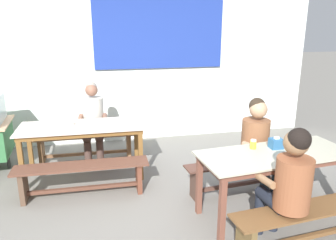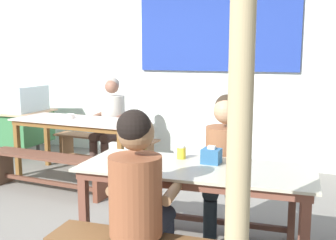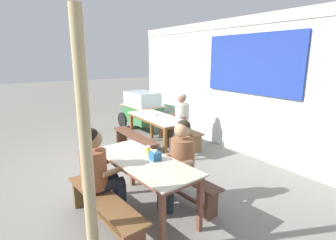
% 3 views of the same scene
% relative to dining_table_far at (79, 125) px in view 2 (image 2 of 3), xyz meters
% --- Properties ---
extents(ground_plane, '(40.00, 40.00, 0.00)m').
position_rel_dining_table_far_xyz_m(ground_plane, '(0.76, -1.16, -0.68)').
color(ground_plane, slate).
extents(backdrop_wall, '(7.12, 0.23, 2.91)m').
position_rel_dining_table_far_xyz_m(backdrop_wall, '(0.78, 1.47, 0.84)').
color(backdrop_wall, white).
rests_on(backdrop_wall, ground_plane).
extents(dining_table_far, '(1.73, 0.72, 0.76)m').
position_rel_dining_table_far_xyz_m(dining_table_far, '(0.00, 0.00, 0.00)').
color(dining_table_far, beige).
rests_on(dining_table_far, ground_plane).
extents(dining_table_near, '(1.77, 0.85, 0.76)m').
position_rel_dining_table_far_xyz_m(dining_table_near, '(2.10, -1.52, -0.00)').
color(dining_table_near, '#BAB69E').
rests_on(dining_table_near, ground_plane).
extents(bench_far_back, '(1.61, 0.33, 0.43)m').
position_rel_dining_table_far_xyz_m(bench_far_back, '(0.01, 0.60, -0.40)').
color(bench_far_back, brown).
rests_on(bench_far_back, ground_plane).
extents(bench_far_front, '(1.67, 0.33, 0.43)m').
position_rel_dining_table_far_xyz_m(bench_far_front, '(-0.01, -0.60, -0.39)').
color(bench_far_front, brown).
rests_on(bench_far_front, ground_plane).
extents(bench_near_back, '(1.64, 0.40, 0.43)m').
position_rel_dining_table_far_xyz_m(bench_near_back, '(2.05, -0.92, -0.41)').
color(bench_near_back, brown).
rests_on(bench_near_back, ground_plane).
extents(food_cart, '(1.54, 0.92, 1.11)m').
position_rel_dining_table_far_xyz_m(food_cart, '(-1.66, 0.50, -0.04)').
color(food_cart, '#377542').
rests_on(food_cart, ground_plane).
extents(person_near_front, '(0.47, 0.57, 1.26)m').
position_rel_dining_table_far_xyz_m(person_near_front, '(1.92, -2.07, 0.04)').
color(person_near_front, '#1C212D').
rests_on(person_near_front, ground_plane).
extents(person_right_near_table, '(0.51, 0.59, 1.24)m').
position_rel_dining_table_far_xyz_m(person_right_near_table, '(2.18, -0.97, 0.03)').
color(person_right_near_table, '#1E282E').
rests_on(person_right_near_table, ground_plane).
extents(person_center_facing, '(0.45, 0.58, 1.27)m').
position_rel_dining_table_far_xyz_m(person_center_facing, '(0.15, 0.53, 0.02)').
color(person_center_facing, '#4B362E').
rests_on(person_center_facing, ground_plane).
extents(tissue_box, '(0.14, 0.12, 0.14)m').
position_rel_dining_table_far_xyz_m(tissue_box, '(2.18, -1.38, 0.14)').
color(tissue_box, '#2B5E8F').
rests_on(tissue_box, dining_table_near).
extents(condiment_jar, '(0.07, 0.07, 0.11)m').
position_rel_dining_table_far_xyz_m(condiment_jar, '(1.92, -1.34, 0.13)').
color(condiment_jar, yellow).
rests_on(condiment_jar, dining_table_near).
extents(soup_bowl, '(0.14, 0.14, 0.05)m').
position_rel_dining_table_far_xyz_m(soup_bowl, '(-0.17, 0.03, 0.10)').
color(soup_bowl, silver).
rests_on(soup_bowl, dining_table_far).
extents(wooden_support_post, '(0.12, 0.12, 2.55)m').
position_rel_dining_table_far_xyz_m(wooden_support_post, '(2.62, -2.41, 0.59)').
color(wooden_support_post, tan).
rests_on(wooden_support_post, ground_plane).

